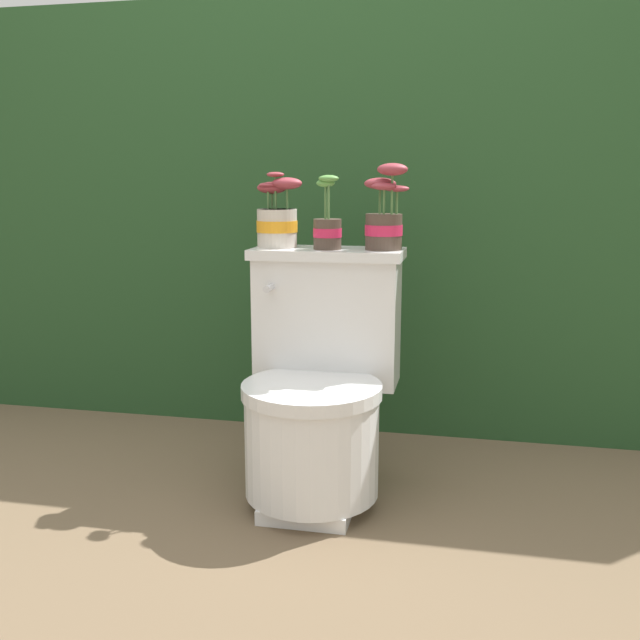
# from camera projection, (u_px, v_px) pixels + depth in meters

# --- Properties ---
(ground_plane) EXTENTS (12.00, 12.00, 0.00)m
(ground_plane) POSITION_uv_depth(u_px,v_px,m) (280.00, 509.00, 2.02)
(ground_plane) COLOR brown
(hedge_backdrop) EXTENTS (3.45, 0.62, 1.54)m
(hedge_backdrop) POSITION_uv_depth(u_px,v_px,m) (343.00, 217.00, 2.82)
(hedge_backdrop) COLOR #234723
(hedge_backdrop) RESTS_ON ground
(toilet) EXTENTS (0.45, 0.52, 0.71)m
(toilet) POSITION_uv_depth(u_px,v_px,m) (318.00, 390.00, 2.06)
(toilet) COLOR silver
(toilet) RESTS_ON ground
(potted_plant_left) EXTENTS (0.14, 0.12, 0.22)m
(potted_plant_left) POSITION_uv_depth(u_px,v_px,m) (277.00, 220.00, 2.13)
(potted_plant_left) COLOR beige
(potted_plant_left) RESTS_ON toilet
(potted_plant_midleft) EXTENTS (0.08, 0.08, 0.21)m
(potted_plant_midleft) POSITION_uv_depth(u_px,v_px,m) (327.00, 228.00, 2.08)
(potted_plant_midleft) COLOR #47382D
(potted_plant_midleft) RESTS_ON toilet
(potted_plant_middle) EXTENTS (0.13, 0.11, 0.25)m
(potted_plant_middle) POSITION_uv_depth(u_px,v_px,m) (385.00, 218.00, 2.06)
(potted_plant_middle) COLOR #47382D
(potted_plant_middle) RESTS_ON toilet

